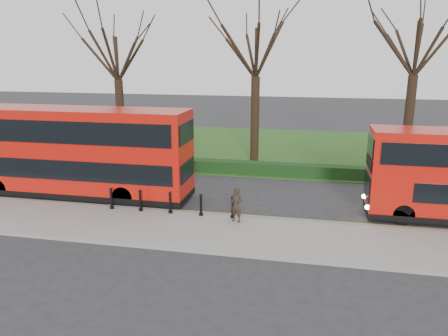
# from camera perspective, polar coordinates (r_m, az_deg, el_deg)

# --- Properties ---
(ground) EXTENTS (120.00, 120.00, 0.00)m
(ground) POSITION_cam_1_polar(r_m,az_deg,el_deg) (22.08, -4.87, -5.11)
(ground) COLOR #28282B
(ground) RESTS_ON ground
(pavement) EXTENTS (60.00, 4.00, 0.15)m
(pavement) POSITION_cam_1_polar(r_m,az_deg,el_deg) (19.39, -7.43, -7.81)
(pavement) COLOR gray
(pavement) RESTS_ON ground
(kerb) EXTENTS (60.00, 0.25, 0.16)m
(kerb) POSITION_cam_1_polar(r_m,az_deg,el_deg) (21.16, -5.65, -5.81)
(kerb) COLOR slate
(kerb) RESTS_ON ground
(grass_verge) EXTENTS (60.00, 18.00, 0.06)m
(grass_verge) POSITION_cam_1_polar(r_m,az_deg,el_deg) (36.17, 1.91, 2.82)
(grass_verge) COLOR #254818
(grass_verge) RESTS_ON ground
(hedge) EXTENTS (60.00, 0.90, 0.80)m
(hedge) POSITION_cam_1_polar(r_m,az_deg,el_deg) (28.25, -0.96, 0.22)
(hedge) COLOR black
(hedge) RESTS_ON ground
(yellow_line_outer) EXTENTS (60.00, 0.10, 0.01)m
(yellow_line_outer) POSITION_cam_1_polar(r_m,az_deg,el_deg) (21.45, -5.41, -5.71)
(yellow_line_outer) COLOR yellow
(yellow_line_outer) RESTS_ON ground
(yellow_line_inner) EXTENTS (60.00, 0.10, 0.01)m
(yellow_line_inner) POSITION_cam_1_polar(r_m,az_deg,el_deg) (21.63, -5.25, -5.53)
(yellow_line_inner) COLOR yellow
(yellow_line_inner) RESTS_ON ground
(tree_left) EXTENTS (6.59, 6.59, 10.30)m
(tree_left) POSITION_cam_1_polar(r_m,az_deg,el_deg) (33.03, -13.83, 14.31)
(tree_left) COLOR black
(tree_left) RESTS_ON ground
(tree_mid) EXTENTS (6.95, 6.95, 10.86)m
(tree_mid) POSITION_cam_1_polar(r_m,az_deg,el_deg) (30.16, 4.22, 15.47)
(tree_mid) COLOR black
(tree_mid) RESTS_ON ground
(tree_right) EXTENTS (7.18, 7.18, 11.21)m
(tree_right) POSITION_cam_1_polar(r_m,az_deg,el_deg) (30.47, 23.88, 14.78)
(tree_right) COLOR black
(tree_right) RESTS_ON ground
(bollard_row) EXTENTS (6.14, 0.15, 1.00)m
(bollard_row) POSITION_cam_1_polar(r_m,az_deg,el_deg) (20.77, -7.04, -4.56)
(bollard_row) COLOR black
(bollard_row) RESTS_ON pavement
(bus_lead) EXTENTS (11.89, 2.73, 4.73)m
(bus_lead) POSITION_cam_1_polar(r_m,az_deg,el_deg) (24.28, -18.41, 1.86)
(bus_lead) COLOR #BA140B
(bus_lead) RESTS_ON ground
(pedestrian) EXTENTS (0.67, 0.56, 1.58)m
(pedestrian) POSITION_cam_1_polar(r_m,az_deg,el_deg) (19.50, 1.65, -4.84)
(pedestrian) COLOR black
(pedestrian) RESTS_ON pavement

